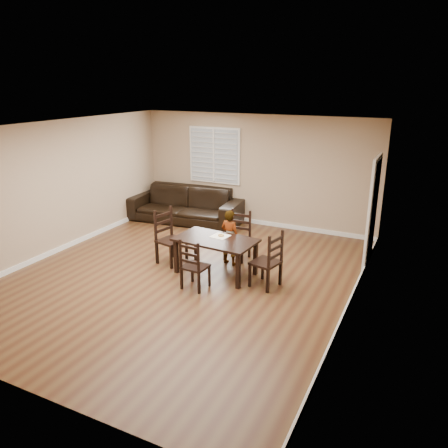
{
  "coord_description": "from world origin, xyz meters",
  "views": [
    {
      "loc": [
        3.92,
        -6.29,
        3.45
      ],
      "look_at": [
        0.67,
        0.38,
        1.0
      ],
      "focal_mm": 35.0,
      "sensor_mm": 36.0,
      "label": 1
    }
  ],
  "objects_px": {
    "chair_right": "(272,263)",
    "donut": "(221,235)",
    "chair_near": "(240,236)",
    "sofa": "(185,205)",
    "dining_table": "(216,243)",
    "chair_left": "(167,238)",
    "child": "(230,237)",
    "chair_far": "(192,268)"
  },
  "relations": [
    {
      "from": "chair_near",
      "to": "donut",
      "type": "bearing_deg",
      "value": -91.85
    },
    {
      "from": "chair_left",
      "to": "donut",
      "type": "bearing_deg",
      "value": -74.17
    },
    {
      "from": "chair_right",
      "to": "dining_table",
      "type": "bearing_deg",
      "value": -82.26
    },
    {
      "from": "dining_table",
      "to": "sofa",
      "type": "bearing_deg",
      "value": 134.82
    },
    {
      "from": "dining_table",
      "to": "sofa",
      "type": "relative_size",
      "value": 0.52
    },
    {
      "from": "chair_right",
      "to": "sofa",
      "type": "relative_size",
      "value": 0.35
    },
    {
      "from": "dining_table",
      "to": "chair_far",
      "type": "bearing_deg",
      "value": -89.9
    },
    {
      "from": "dining_table",
      "to": "child",
      "type": "xyz_separation_m",
      "value": [
        0.04,
        0.53,
        -0.05
      ]
    },
    {
      "from": "dining_table",
      "to": "chair_near",
      "type": "bearing_deg",
      "value": 90.48
    },
    {
      "from": "chair_near",
      "to": "chair_far",
      "type": "xyz_separation_m",
      "value": [
        -0.12,
        -1.73,
        -0.03
      ]
    },
    {
      "from": "child",
      "to": "sofa",
      "type": "height_order",
      "value": "child"
    },
    {
      "from": "chair_near",
      "to": "child",
      "type": "height_order",
      "value": "child"
    },
    {
      "from": "child",
      "to": "donut",
      "type": "bearing_deg",
      "value": 98.72
    },
    {
      "from": "sofa",
      "to": "chair_far",
      "type": "bearing_deg",
      "value": -63.23
    },
    {
      "from": "chair_right",
      "to": "child",
      "type": "xyz_separation_m",
      "value": [
        -1.09,
        0.64,
        0.09
      ]
    },
    {
      "from": "chair_left",
      "to": "child",
      "type": "distance_m",
      "value": 1.26
    },
    {
      "from": "chair_left",
      "to": "child",
      "type": "bearing_deg",
      "value": -57.11
    },
    {
      "from": "chair_near",
      "to": "dining_table",
      "type": "bearing_deg",
      "value": -93.3
    },
    {
      "from": "dining_table",
      "to": "chair_near",
      "type": "xyz_separation_m",
      "value": [
        0.06,
        0.95,
        -0.15
      ]
    },
    {
      "from": "sofa",
      "to": "dining_table",
      "type": "bearing_deg",
      "value": -55.21
    },
    {
      "from": "dining_table",
      "to": "donut",
      "type": "xyz_separation_m",
      "value": [
        0.03,
        0.16,
        0.12
      ]
    },
    {
      "from": "chair_right",
      "to": "sofa",
      "type": "bearing_deg",
      "value": -115.73
    },
    {
      "from": "chair_right",
      "to": "child",
      "type": "height_order",
      "value": "child"
    },
    {
      "from": "chair_right",
      "to": "donut",
      "type": "distance_m",
      "value": 1.16
    },
    {
      "from": "child",
      "to": "sofa",
      "type": "distance_m",
      "value": 3.0
    },
    {
      "from": "child",
      "to": "chair_left",
      "type": "bearing_deg",
      "value": 30.08
    },
    {
      "from": "donut",
      "to": "chair_left",
      "type": "bearing_deg",
      "value": -177.17
    },
    {
      "from": "chair_left",
      "to": "donut",
      "type": "relative_size",
      "value": 9.72
    },
    {
      "from": "chair_right",
      "to": "donut",
      "type": "xyz_separation_m",
      "value": [
        -1.1,
        0.27,
        0.25
      ]
    },
    {
      "from": "sofa",
      "to": "child",
      "type": "bearing_deg",
      "value": -48.0
    },
    {
      "from": "chair_right",
      "to": "donut",
      "type": "bearing_deg",
      "value": -90.68
    },
    {
      "from": "dining_table",
      "to": "chair_right",
      "type": "bearing_deg",
      "value": -0.95
    },
    {
      "from": "dining_table",
      "to": "chair_far",
      "type": "distance_m",
      "value": 0.81
    },
    {
      "from": "chair_left",
      "to": "child",
      "type": "height_order",
      "value": "child"
    },
    {
      "from": "donut",
      "to": "sofa",
      "type": "height_order",
      "value": "sofa"
    },
    {
      "from": "dining_table",
      "to": "chair_near",
      "type": "distance_m",
      "value": 0.96
    },
    {
      "from": "chair_near",
      "to": "sofa",
      "type": "bearing_deg",
      "value": 144.94
    },
    {
      "from": "dining_table",
      "to": "chair_right",
      "type": "height_order",
      "value": "chair_right"
    },
    {
      "from": "chair_right",
      "to": "sofa",
      "type": "height_order",
      "value": "chair_right"
    },
    {
      "from": "sofa",
      "to": "chair_near",
      "type": "bearing_deg",
      "value": -41.3
    },
    {
      "from": "chair_left",
      "to": "child",
      "type": "xyz_separation_m",
      "value": [
        1.18,
        0.43,
        0.06
      ]
    },
    {
      "from": "chair_far",
      "to": "chair_left",
      "type": "xyz_separation_m",
      "value": [
        -1.08,
        0.89,
        0.08
      ]
    }
  ]
}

